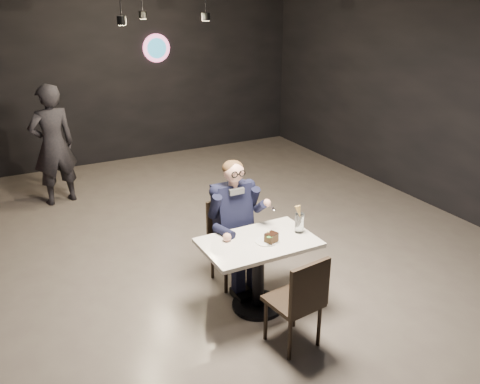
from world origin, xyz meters
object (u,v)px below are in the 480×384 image
passerby (53,145)px  sundae_glass (299,223)px  main_table (258,275)px  seated_man (233,222)px  chair_far (233,244)px  chair_near (293,299)px

passerby → sundae_glass: bearing=103.5°
main_table → seated_man: bearing=90.0°
seated_man → passerby: size_ratio=0.81×
chair_far → sundae_glass: sundae_glass is taller
seated_man → sundae_glass: bearing=-51.8°
seated_man → chair_near: bearing=-90.0°
main_table → chair_near: 0.63m
main_table → chair_far: chair_far is taller
main_table → passerby: bearing=108.9°
main_table → sundae_glass: sundae_glass is taller
main_table → seated_man: size_ratio=0.76×
chair_far → chair_near: bearing=-90.0°
chair_near → sundae_glass: bearing=46.3°
main_table → passerby: size_ratio=0.62×
passerby → chair_far: bearing=100.7°
chair_near → sundae_glass: sundae_glass is taller
sundae_glass → passerby: (-1.74, 3.79, 0.04)m
chair_near → chair_far: bearing=83.0°
main_table → seated_man: seated_man is taller
chair_near → passerby: size_ratio=0.52×
seated_man → passerby: bearing=111.9°
sundae_glass → passerby: 4.17m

